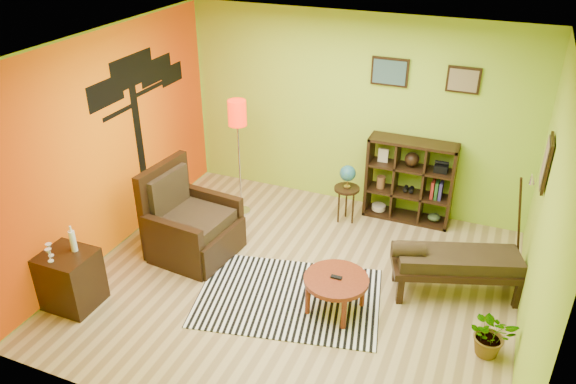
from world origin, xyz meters
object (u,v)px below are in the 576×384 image
at_px(armchair, 190,228).
at_px(floor_lamp, 238,124).
at_px(side_cabinet, 71,279).
at_px(cube_shelf, 410,181).
at_px(potted_plant, 491,338).
at_px(coffee_table, 336,282).
at_px(globe_table, 347,180).
at_px(bench, 454,262).

xyz_separation_m(armchair, floor_lamp, (0.15, 1.16, 1.03)).
bearing_deg(side_cabinet, cube_shelf, 46.89).
height_order(armchair, floor_lamp, floor_lamp).
distance_m(side_cabinet, potted_plant, 4.55).
distance_m(coffee_table, armchair, 2.14).
height_order(cube_shelf, potted_plant, cube_shelf).
relative_size(side_cabinet, cube_shelf, 0.82).
relative_size(coffee_table, globe_table, 0.83).
relative_size(globe_table, cube_shelf, 0.72).
bearing_deg(floor_lamp, bench, -13.83).
relative_size(floor_lamp, cube_shelf, 1.43).
distance_m(coffee_table, bench, 1.40).
height_order(bench, potted_plant, bench).
bearing_deg(floor_lamp, side_cabinet, -107.89).
relative_size(globe_table, bench, 0.55).
xyz_separation_m(armchair, bench, (3.25, 0.40, 0.08)).
xyz_separation_m(globe_table, potted_plant, (2.12, -1.96, -0.46)).
relative_size(side_cabinet, potted_plant, 1.93).
bearing_deg(coffee_table, potted_plant, -1.74).
xyz_separation_m(globe_table, cube_shelf, (0.80, 0.40, -0.06)).
distance_m(armchair, floor_lamp, 1.56).
relative_size(coffee_table, potted_plant, 1.40).
xyz_separation_m(coffee_table, side_cabinet, (-2.78, -1.02, -0.04)).
bearing_deg(potted_plant, side_cabinet, -167.71).
relative_size(floor_lamp, globe_table, 1.98).
bearing_deg(floor_lamp, coffee_table, -38.68).
distance_m(armchair, side_cabinet, 1.57).
bearing_deg(bench, floor_lamp, 166.17).
height_order(coffee_table, side_cabinet, side_cabinet).
distance_m(armchair, globe_table, 2.24).
distance_m(globe_table, cube_shelf, 0.89).
xyz_separation_m(coffee_table, cube_shelf, (0.33, 2.31, 0.22)).
xyz_separation_m(bench, potted_plant, (0.50, -0.85, -0.24)).
bearing_deg(coffee_table, side_cabinet, -159.93).
distance_m(floor_lamp, globe_table, 1.69).
relative_size(armchair, bench, 0.75).
bearing_deg(coffee_table, armchair, 169.24).
distance_m(side_cabinet, cube_shelf, 4.56).
distance_m(coffee_table, floor_lamp, 2.70).
xyz_separation_m(side_cabinet, cube_shelf, (3.11, 3.33, 0.26)).
height_order(globe_table, cube_shelf, cube_shelf).
height_order(side_cabinet, cube_shelf, cube_shelf).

